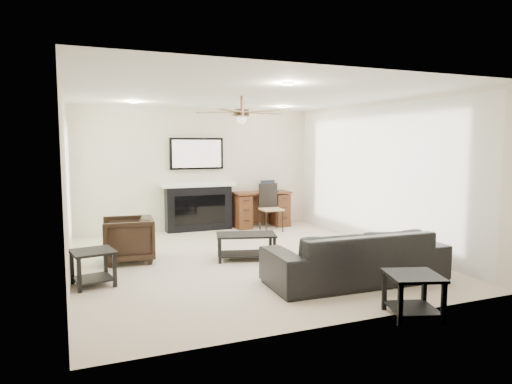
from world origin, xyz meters
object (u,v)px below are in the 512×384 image
sofa (355,256)px  fireplace_unit (199,184)px  coffee_table (246,247)px  desk (261,209)px  armchair (128,239)px

sofa → fireplace_unit: fireplace_unit is taller
coffee_table → sofa: bearing=-44.9°
sofa → fireplace_unit: size_ratio=1.22×
coffee_table → desk: 2.83m
sofa → fireplace_unit: bearing=-75.2°
armchair → desk: (3.00, 1.96, 0.04)m
coffee_table → desk: bearing=78.3°
desk → armchair: bearing=-146.9°
armchair → fireplace_unit: (1.65, 2.04, 0.61)m
coffee_table → armchair: bearing=177.8°
armchair → coffee_table: (1.70, -0.55, -0.14)m
coffee_table → fireplace_unit: size_ratio=0.47×
armchair → fireplace_unit: size_ratio=0.39×
coffee_table → fireplace_unit: (-0.05, 2.59, 0.75)m
fireplace_unit → coffee_table: bearing=-88.9°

